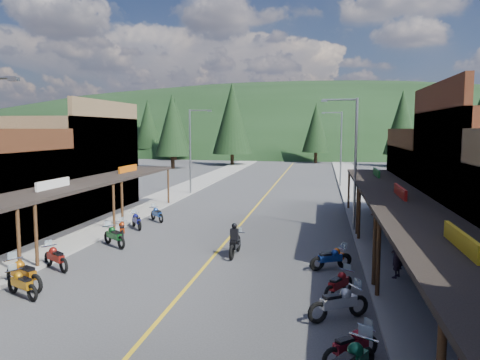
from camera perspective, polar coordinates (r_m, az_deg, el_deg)
The scene contains 35 objects.
ground at distance 22.01m, azimuth -3.98°, elevation -10.08°, with size 220.00×220.00×0.00m, color #38383A.
centerline at distance 41.28m, azimuth 2.71°, elevation -2.37°, with size 0.15×90.00×0.01m, color gold.
sidewalk_west at distance 43.22m, azimuth -8.81°, elevation -1.96°, with size 3.40×94.00×0.15m, color gray.
sidewalk_east at distance 41.11m, azimuth 14.84°, elevation -2.52°, with size 3.40×94.00×0.15m, color gray.
shop_west_3 at distance 37.09m, azimuth -20.74°, elevation 1.72°, with size 10.90×10.20×8.20m.
shop_east_3 at distance 33.15m, azimuth 24.98°, elevation -0.67°, with size 10.90×10.20×6.20m.
streetlight_1 at distance 44.21m, azimuth -5.92°, elevation 3.97°, with size 2.16×0.18×8.00m.
streetlight_2 at distance 28.61m, azimuth 13.61°, elevation 2.62°, with size 2.16×0.18×8.00m.
streetlight_3 at distance 50.56m, azimuth 12.05°, elevation 4.15°, with size 2.16×0.18×8.00m.
ridge_hill at distance 155.71m, azimuth 8.07°, elevation 3.89°, with size 310.00×140.00×60.00m, color black.
pine_0 at distance 94.03m, azimuth -18.84°, elevation 6.08°, with size 5.04×5.04×11.00m.
pine_1 at distance 95.07m, azimuth -7.95°, elevation 6.81°, with size 5.88×5.88×12.50m.
pine_2 at distance 79.96m, azimuth -0.96°, elevation 7.52°, with size 6.72×6.72×14.00m.
pine_3 at distance 86.51m, azimuth 9.26°, elevation 6.35°, with size 5.04×5.04×11.00m.
pine_4 at distance 81.53m, azimuth 19.17°, elevation 6.63°, with size 5.88×5.88×12.50m.
pine_7 at distance 103.40m, azimuth -11.17°, elevation 6.70°, with size 5.88×5.88×12.50m.
pine_8 at distance 66.30m, azimuth -14.28°, elevation 5.86°, with size 4.48×4.48×10.00m.
pine_9 at distance 68.17m, azimuth 26.17°, elevation 5.77°, with size 4.93×4.93×10.80m.
pine_10 at distance 74.20m, azimuth -8.27°, elevation 6.63°, with size 5.38×5.38×11.60m.
pine_11 at distance 60.37m, azimuth 24.39°, elevation 6.64°, with size 5.82×5.82×12.40m.
bike_west_5 at distance 19.30m, azimuth -25.05°, elevation -11.27°, with size 0.66×1.97×1.12m, color #A4660B, non-canonical shape.
bike_west_6 at distance 20.18m, azimuth -24.88°, elevation -10.20°, with size 0.78×2.33×1.33m, color #B0620C, non-canonical shape.
bike_west_7 at distance 22.35m, azimuth -21.55°, elevation -8.68°, with size 0.69×2.08×1.19m, color maroon, non-canonical shape.
bike_west_8 at distance 25.66m, azimuth -15.09°, elevation -6.50°, with size 0.72×2.16×1.23m, color #0C3F16, non-canonical shape.
bike_west_9 at distance 27.48m, azimuth -14.20°, elevation -5.79°, with size 0.63×1.90×1.09m, color #9F2F0B, non-canonical shape.
bike_west_10 at distance 29.89m, azimuth -12.49°, elevation -4.77°, with size 0.64×1.92×1.10m, color navy, non-canonical shape.
bike_west_11 at distance 31.92m, azimuth -10.09°, elevation -4.02°, with size 0.64×1.92×1.10m, color navy, non-canonical shape.
bike_east_4 at distance 13.36m, azimuth 13.37°, elevation -18.91°, with size 0.62×1.87×1.07m, color maroon, non-canonical shape.
bike_east_5 at distance 15.94m, azimuth 11.93°, elevation -14.28°, with size 0.73×2.18×1.25m, color #A1A2A6, non-canonical shape.
bike_east_6 at distance 17.94m, azimuth 11.95°, elevation -12.18°, with size 0.64×1.93×1.10m, color maroon, non-canonical shape.
bike_east_7 at distance 21.20m, azimuth 10.93°, elevation -9.29°, with size 0.63×1.90×1.08m, color navy, non-canonical shape.
bike_east_8 at distance 21.42m, azimuth 11.15°, elevation -9.12°, with size 0.64×1.92×1.10m, color #BA490D, non-canonical shape.
rider_on_bike at distance 23.00m, azimuth -0.61°, elevation -7.61°, with size 0.78×2.22×1.68m.
pedestrian_east_a at distance 20.24m, azimuth 18.57°, elevation -8.71°, with size 0.67×0.44×1.84m, color black.
pedestrian_east_b at distance 29.35m, azimuth 16.29°, elevation -4.11°, with size 0.86×0.49×1.77m, color brown.
Camera 1 is at (5.12, -20.50, 6.17)m, focal length 35.00 mm.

